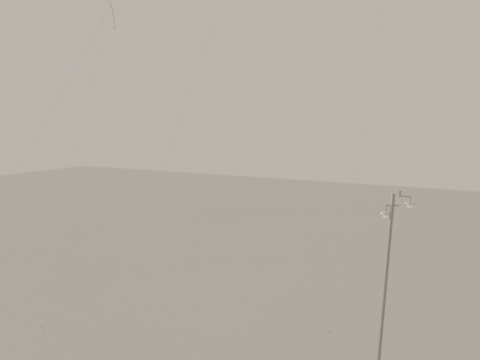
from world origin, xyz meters
The scene contains 3 objects.
street_lamp centered at (8.19, 6.75, 4.96)m, with size 1.71×0.60×9.30m.
kite_1 centered at (-3.07, 9.14, 17.21)m, with size 0.66×13.28×22.42m.
kite_3 centered at (-11.40, 5.96, 13.87)m, with size 2.30×13.73×19.63m.
Camera 1 is at (17.50, -23.14, 13.39)m, focal length 50.00 mm.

